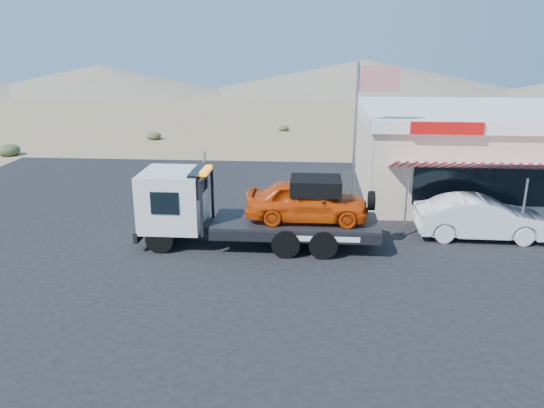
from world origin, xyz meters
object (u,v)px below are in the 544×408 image
at_px(white_sedan, 481,218).
at_px(jerky_store, 478,151).
at_px(flagpole, 362,126).
at_px(tow_truck, 252,205).

height_order(white_sedan, jerky_store, jerky_store).
bearing_deg(flagpole, tow_truck, -147.37).
height_order(jerky_store, flagpole, flagpole).
bearing_deg(jerky_store, white_sedan, -103.80).
distance_m(tow_truck, flagpole, 5.02).
distance_m(white_sedan, flagpole, 5.28).
bearing_deg(tow_truck, flagpole, 32.63).
relative_size(white_sedan, flagpole, 0.75).
bearing_deg(flagpole, jerky_store, 38.79).
bearing_deg(tow_truck, white_sedan, 8.93).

